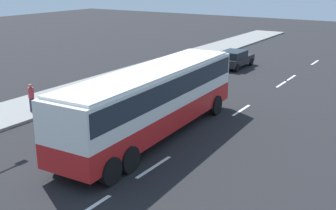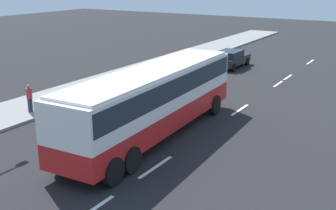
% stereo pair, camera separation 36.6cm
% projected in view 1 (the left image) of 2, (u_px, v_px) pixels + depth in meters
% --- Properties ---
extents(ground_plane, '(120.00, 120.00, 0.00)m').
position_uv_depth(ground_plane, '(160.00, 125.00, 21.98)').
color(ground_plane, black).
extents(sidewalk_curb, '(80.00, 4.00, 0.15)m').
position_uv_depth(sidewalk_curb, '(51.00, 100.00, 26.15)').
color(sidewalk_curb, gray).
rests_on(sidewalk_curb, ground_plane).
extents(lane_centreline, '(43.61, 0.16, 0.01)m').
position_uv_depth(lane_centreline, '(210.00, 130.00, 21.22)').
color(lane_centreline, white).
rests_on(lane_centreline, ground_plane).
extents(coach_bus, '(12.52, 3.21, 3.35)m').
position_uv_depth(coach_bus, '(154.00, 95.00, 19.81)').
color(coach_bus, red).
rests_on(coach_bus, ground_plane).
extents(car_black_sedan, '(4.37, 1.98, 1.47)m').
position_uv_depth(car_black_sedan, '(234.00, 59.00, 35.54)').
color(car_black_sedan, black).
rests_on(car_black_sedan, ground_plane).
extents(pedestrian_near_curb, '(0.32, 0.32, 1.58)m').
position_uv_depth(pedestrian_near_curb, '(31.00, 96.00, 23.51)').
color(pedestrian_near_curb, '#38334C').
rests_on(pedestrian_near_curb, sidewalk_curb).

